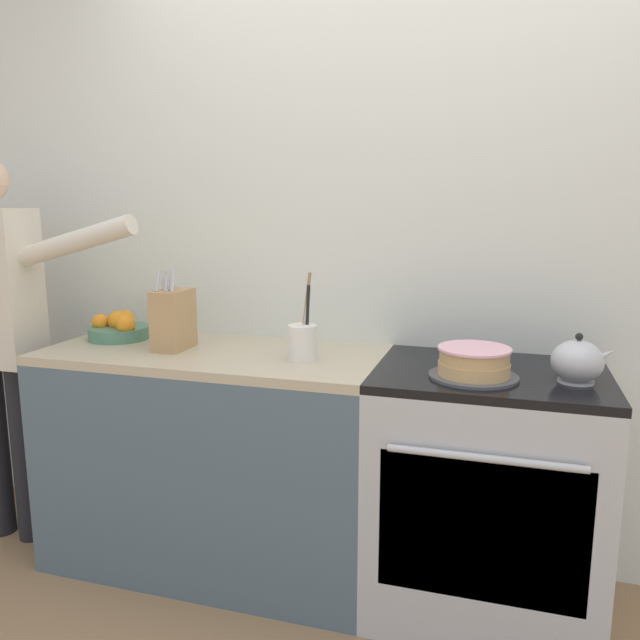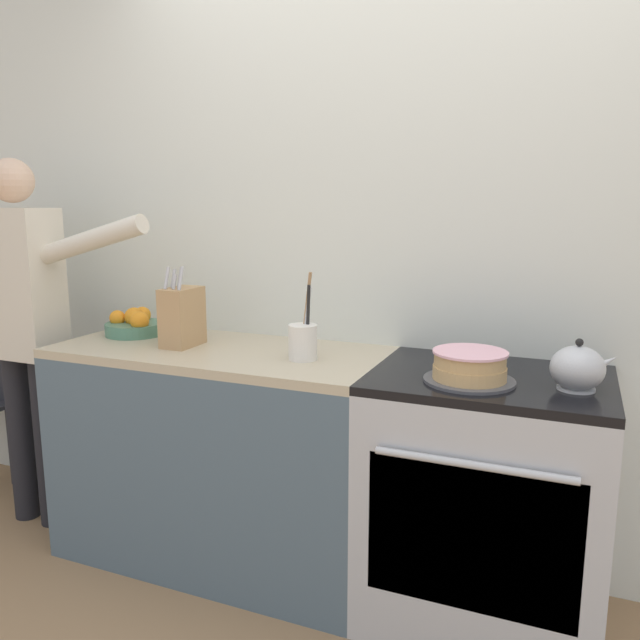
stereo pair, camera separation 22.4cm
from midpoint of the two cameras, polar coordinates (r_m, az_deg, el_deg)
name	(u,v)px [view 1 (the left image)]	position (r m, az deg, el deg)	size (l,w,h in m)	color
ground_plane	(374,640)	(2.36, 1.93, -27.28)	(16.00, 16.00, 0.00)	#93704C
wall_back	(412,242)	(2.47, 5.82, 7.10)	(8.00, 0.04, 2.60)	silver
counter_cabinet	(216,458)	(2.61, -12.02, -12.25)	(1.32, 0.60, 0.89)	#4C6070
stove_range	(485,492)	(2.33, 12.09, -15.20)	(0.78, 0.63, 0.89)	#B7BABF
layer_cake	(474,363)	(2.07, 10.92, -3.96)	(0.29, 0.29, 0.10)	#4C4C51
tea_kettle	(578,362)	(2.10, 19.75, -3.65)	(0.20, 0.16, 0.16)	#B7BABF
knife_block	(173,319)	(2.52, -15.77, 0.06)	(0.11, 0.18, 0.32)	tan
utensil_crock	(303,341)	(2.27, -4.42, -1.93)	(0.11, 0.11, 0.32)	silver
fruit_bowl	(119,328)	(2.79, -20.11, -0.73)	(0.25, 0.25, 0.12)	#4C7F66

